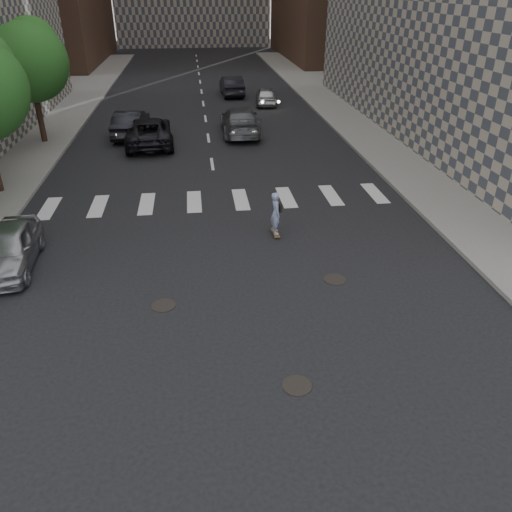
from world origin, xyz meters
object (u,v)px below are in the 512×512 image
(silver_sedan, at_px, (8,248))
(traffic_car_c, at_px, (148,131))
(tree_c, at_px, (30,58))
(skateboarder, at_px, (276,213))
(traffic_car_d, at_px, (266,96))
(traffic_car_e, at_px, (232,86))
(traffic_car_b, at_px, (240,121))
(traffic_car_a, at_px, (131,123))

(silver_sedan, distance_m, traffic_car_c, 14.35)
(tree_c, height_order, silver_sedan, tree_c)
(skateboarder, bearing_deg, traffic_car_d, 80.57)
(traffic_car_c, relative_size, traffic_car_e, 1.19)
(traffic_car_c, bearing_deg, traffic_car_d, -134.06)
(traffic_car_c, height_order, traffic_car_d, traffic_car_c)
(traffic_car_d, bearing_deg, traffic_car_b, 77.98)
(skateboarder, xyz_separation_m, traffic_car_a, (-6.56, 14.59, -0.09))
(traffic_car_b, bearing_deg, tree_c, 3.39)
(traffic_car_b, relative_size, traffic_car_e, 1.18)
(tree_c, distance_m, silver_sedan, 15.74)
(tree_c, relative_size, traffic_car_a, 1.40)
(skateboarder, relative_size, traffic_car_b, 0.30)
(tree_c, distance_m, traffic_car_e, 17.97)
(tree_c, bearing_deg, skateboarder, -50.27)
(silver_sedan, height_order, traffic_car_c, traffic_car_c)
(silver_sedan, distance_m, traffic_car_d, 26.66)
(traffic_car_d, relative_size, traffic_car_e, 0.82)
(tree_c, bearing_deg, silver_sedan, -80.73)
(tree_c, distance_m, traffic_car_a, 6.26)
(traffic_car_c, distance_m, traffic_car_e, 15.19)
(silver_sedan, xyz_separation_m, traffic_car_d, (11.81, 23.90, -0.04))
(traffic_car_a, distance_m, traffic_car_b, 6.62)
(traffic_car_e, bearing_deg, tree_c, 44.72)
(tree_c, height_order, traffic_car_d, tree_c)
(traffic_car_d, bearing_deg, traffic_car_a, 46.98)
(traffic_car_c, bearing_deg, traffic_car_e, -117.45)
(skateboarder, bearing_deg, traffic_car_c, 110.93)
(traffic_car_d, height_order, traffic_car_e, traffic_car_e)
(tree_c, relative_size, skateboarder, 3.97)
(silver_sedan, distance_m, traffic_car_e, 29.47)
(tree_c, distance_m, traffic_car_d, 17.26)
(traffic_car_a, relative_size, traffic_car_b, 0.85)
(traffic_car_a, xyz_separation_m, traffic_car_e, (7.08, 12.00, -0.00))
(skateboarder, xyz_separation_m, traffic_car_c, (-5.38, 12.59, -0.09))
(traffic_car_d, bearing_deg, silver_sedan, 70.33)
(tree_c, xyz_separation_m, traffic_car_c, (6.03, -1.14, -3.87))
(skateboarder, distance_m, traffic_car_a, 16.00)
(skateboarder, relative_size, traffic_car_e, 0.35)
(traffic_car_a, relative_size, traffic_car_c, 0.84)
(traffic_car_a, bearing_deg, traffic_car_c, 124.74)
(skateboarder, bearing_deg, traffic_car_e, 86.65)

